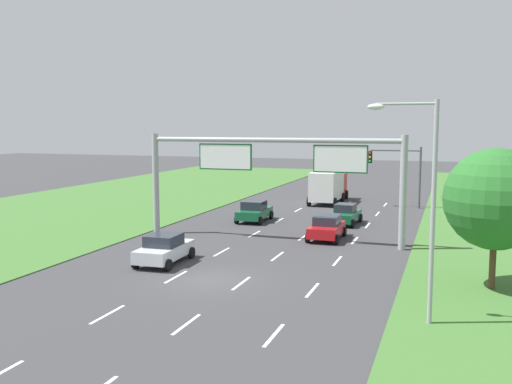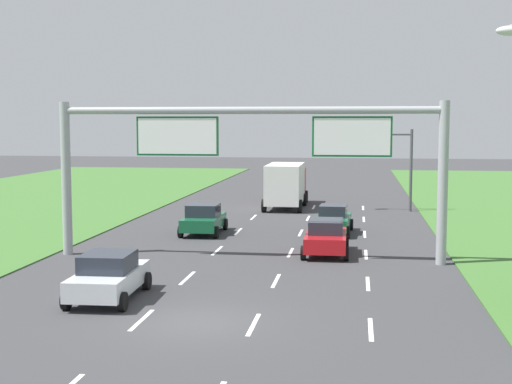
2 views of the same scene
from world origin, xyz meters
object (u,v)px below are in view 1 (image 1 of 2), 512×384
(car_far_ahead, at_px, (345,214))
(traffic_light_mast, at_px, (398,166))
(car_lead_silver, at_px, (164,249))
(sign_gantry, at_px, (273,166))
(car_mid_lane, at_px, (327,227))
(street_lamp, at_px, (423,192))
(car_near_red, at_px, (254,211))
(box_truck, at_px, (329,185))
(roadside_tree_near, at_px, (496,199))

(car_far_ahead, bearing_deg, traffic_light_mast, 77.31)
(car_far_ahead, distance_m, traffic_light_mast, 11.33)
(car_lead_silver, xyz_separation_m, sign_gantry, (3.79, 7.77, 4.10))
(car_mid_lane, xyz_separation_m, car_far_ahead, (0.12, 6.20, -0.04))
(car_lead_silver, distance_m, street_lamp, 15.39)
(car_near_red, bearing_deg, box_truck, 73.98)
(roadside_tree_near, bearing_deg, car_near_red, 139.43)
(car_lead_silver, relative_size, box_truck, 0.55)
(car_far_ahead, xyz_separation_m, sign_gantry, (-3.38, -7.89, 4.14))
(traffic_light_mast, relative_size, roadside_tree_near, 0.85)
(traffic_light_mast, distance_m, roadside_tree_near, 26.54)
(box_truck, height_order, traffic_light_mast, traffic_light_mast)
(car_mid_lane, height_order, street_lamp, street_lamp)
(box_truck, bearing_deg, street_lamp, -72.13)
(car_far_ahead, bearing_deg, roadside_tree_near, -54.89)
(roadside_tree_near, bearing_deg, street_lamp, -116.79)
(traffic_light_mast, bearing_deg, street_lamp, -83.39)
(car_lead_silver, relative_size, car_mid_lane, 1.03)
(box_truck, distance_m, sign_gantry, 19.72)
(car_lead_silver, height_order, roadside_tree_near, roadside_tree_near)
(street_lamp, height_order, roadside_tree_near, street_lamp)
(car_far_ahead, bearing_deg, car_near_red, -168.42)
(car_near_red, height_order, box_truck, box_truck)
(car_lead_silver, height_order, car_far_ahead, car_lead_silver)
(car_mid_lane, relative_size, traffic_light_mast, 0.73)
(car_far_ahead, height_order, roadside_tree_near, roadside_tree_near)
(car_lead_silver, distance_m, box_truck, 27.46)
(car_near_red, bearing_deg, roadside_tree_near, -41.96)
(car_lead_silver, xyz_separation_m, traffic_light_mast, (10.13, 26.15, 3.05))
(car_near_red, height_order, street_lamp, street_lamp)
(car_far_ahead, relative_size, traffic_light_mast, 0.72)
(car_lead_silver, bearing_deg, traffic_light_mast, 66.84)
(sign_gantry, height_order, street_lamp, street_lamp)
(street_lamp, distance_m, roadside_tree_near, 6.55)
(car_lead_silver, bearing_deg, car_near_red, 87.39)
(sign_gantry, bearing_deg, traffic_light_mast, 70.96)
(traffic_light_mast, height_order, street_lamp, street_lamp)
(car_lead_silver, relative_size, street_lamp, 0.49)
(box_truck, bearing_deg, car_mid_lane, -78.28)
(traffic_light_mast, relative_size, street_lamp, 0.66)
(car_far_ahead, bearing_deg, car_mid_lane, -88.09)
(sign_gantry, xyz_separation_m, roadside_tree_near, (12.92, -7.33, -0.69))
(box_truck, distance_m, roadside_tree_near, 30.00)
(sign_gantry, distance_m, roadside_tree_near, 14.87)
(car_far_ahead, relative_size, sign_gantry, 0.23)
(car_near_red, xyz_separation_m, sign_gantry, (3.63, -6.84, 4.10))
(car_mid_lane, bearing_deg, sign_gantry, -153.22)
(car_far_ahead, relative_size, roadside_tree_near, 0.61)
(car_near_red, xyz_separation_m, car_lead_silver, (-0.16, -14.60, 0.00))
(car_mid_lane, distance_m, traffic_light_mast, 17.24)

